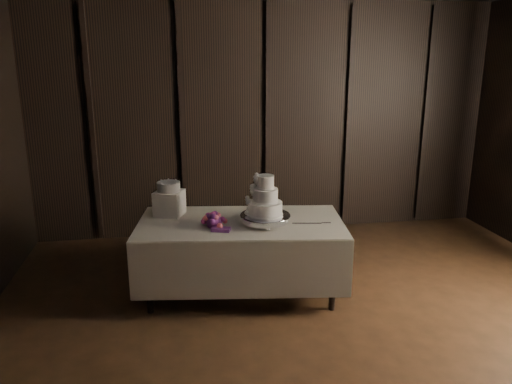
% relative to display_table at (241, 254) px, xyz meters
% --- Properties ---
extents(room, '(6.08, 7.08, 3.08)m').
position_rel_display_table_xyz_m(room, '(0.61, -1.67, 1.08)').
color(room, black).
rests_on(room, ground).
extents(display_table, '(2.11, 1.30, 0.76)m').
position_rel_display_table_xyz_m(display_table, '(0.00, 0.00, 0.00)').
color(display_table, '#ECE5CC').
rests_on(display_table, ground).
extents(cake_stand, '(0.61, 0.61, 0.09)m').
position_rel_display_table_xyz_m(cake_stand, '(0.22, -0.11, 0.39)').
color(cake_stand, silver).
rests_on(cake_stand, display_table).
extents(wedding_cake, '(0.37, 0.32, 0.39)m').
position_rel_display_table_xyz_m(wedding_cake, '(0.19, -0.13, 0.59)').
color(wedding_cake, white).
rests_on(wedding_cake, cake_stand).
extents(bouquet, '(0.38, 0.45, 0.18)m').
position_rel_display_table_xyz_m(bouquet, '(-0.27, -0.12, 0.40)').
color(bouquet, '#C2576A').
rests_on(bouquet, display_table).
extents(box_pedestal, '(0.34, 0.34, 0.25)m').
position_rel_display_table_xyz_m(box_pedestal, '(-0.68, 0.32, 0.47)').
color(box_pedestal, white).
rests_on(box_pedestal, display_table).
extents(small_cake, '(0.29, 0.29, 0.09)m').
position_rel_display_table_xyz_m(small_cake, '(-0.68, 0.32, 0.64)').
color(small_cake, white).
rests_on(small_cake, box_pedestal).
extents(cake_knife, '(0.37, 0.09, 0.01)m').
position_rel_display_table_xyz_m(cake_knife, '(0.61, -0.18, 0.35)').
color(cake_knife, silver).
rests_on(cake_knife, display_table).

